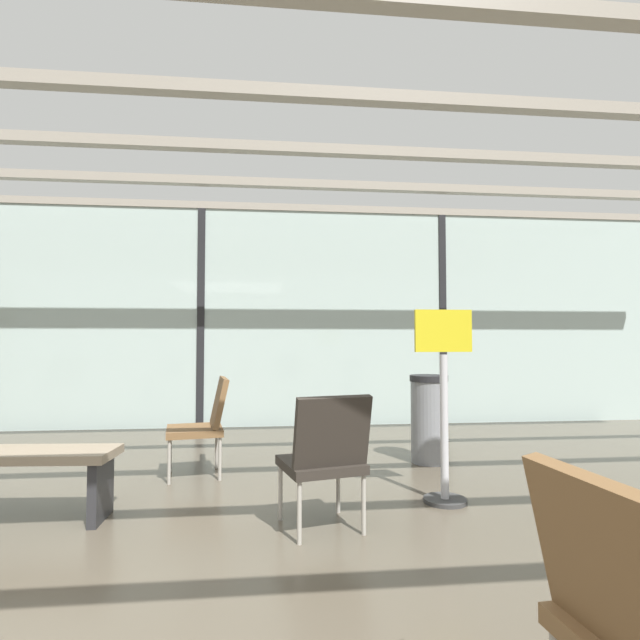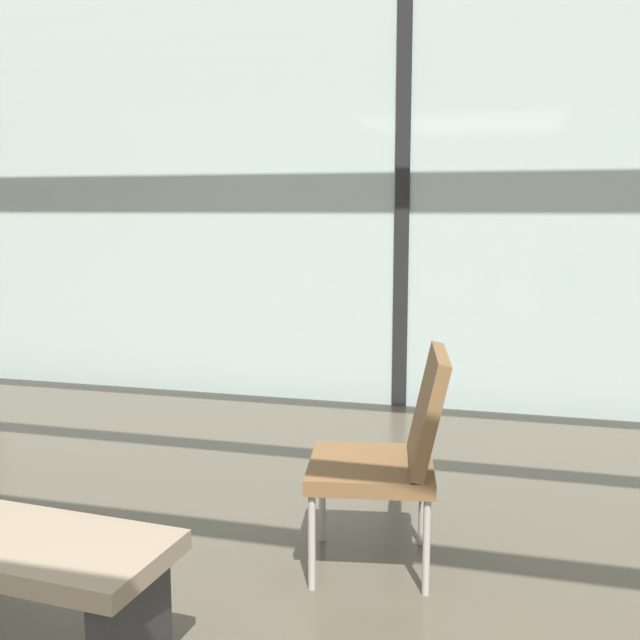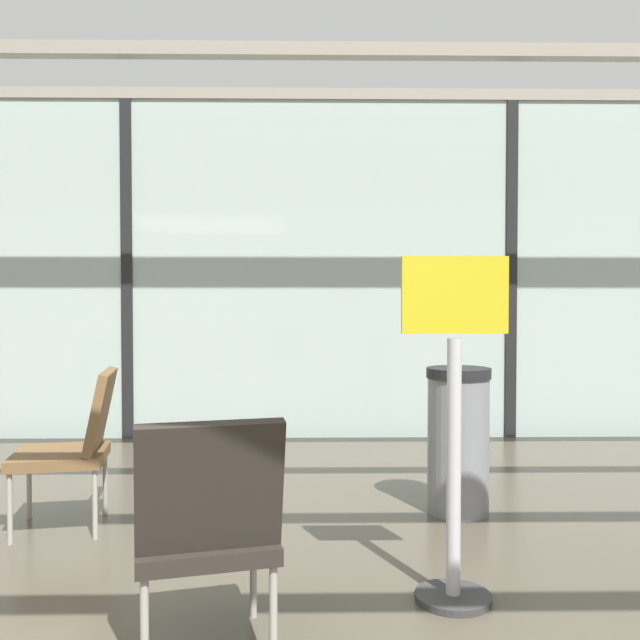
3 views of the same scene
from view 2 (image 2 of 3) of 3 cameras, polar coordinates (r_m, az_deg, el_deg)
The scene contains 4 objects.
glass_curtain_wall at distance 5.34m, azimuth 6.35°, elevation 9.82°, with size 14.00×0.08×3.07m, color #A3B7B2.
window_mullion_1 at distance 5.34m, azimuth 6.35°, elevation 9.82°, with size 0.10×0.12×3.07m, color black.
parked_airplane at distance 9.65m, azimuth 8.09°, elevation 12.39°, with size 13.49×4.16×4.16m.
lounge_chair_2 at distance 2.96m, azimuth 5.64°, elevation -9.50°, with size 0.60×0.56×0.87m.
Camera 2 is at (0.83, -0.07, 1.41)m, focal length 42.24 mm.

